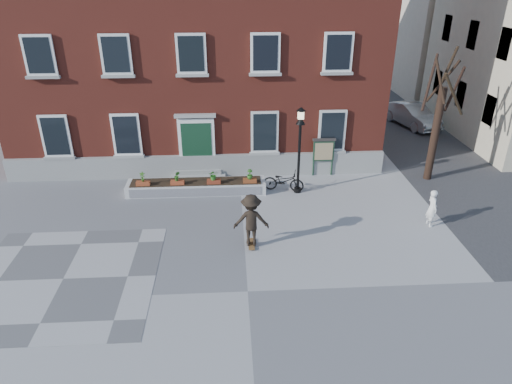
{
  "coord_description": "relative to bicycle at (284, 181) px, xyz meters",
  "views": [
    {
      "loc": [
        -0.43,
        -11.44,
        9.16
      ],
      "look_at": [
        0.5,
        4.0,
        1.5
      ],
      "focal_mm": 32.0,
      "sensor_mm": 36.0,
      "label": 1
    }
  ],
  "objects": [
    {
      "name": "bare_tree",
      "position": [
        7.08,
        0.91,
        2.31
      ],
      "size": [
        1.83,
        1.83,
        6.16
      ],
      "color": "black",
      "rests_on": "ground"
    },
    {
      "name": "parked_car",
      "position": [
        9.22,
        8.93,
        0.23
      ],
      "size": [
        2.73,
        4.57,
        1.42
      ],
      "primitive_type": "imported",
      "rotation": [
        0.0,
        0.0,
        0.3
      ],
      "color": "#B6B9BB",
      "rests_on": "ground"
    },
    {
      "name": "bicycle",
      "position": [
        0.0,
        0.0,
        0.0
      ],
      "size": [
        1.94,
        1.08,
        0.97
      ],
      "primitive_type": "imported",
      "rotation": [
        0.0,
        0.0,
        1.32
      ],
      "color": "black",
      "rests_on": "ground"
    },
    {
      "name": "checker_patch",
      "position": [
        -7.93,
        -6.1,
        -0.48
      ],
      "size": [
        6.0,
        6.0,
        0.01
      ],
      "primitive_type": "cube",
      "color": "#565658",
      "rests_on": "ground"
    },
    {
      "name": "planter_assembly",
      "position": [
        -3.92,
        0.07,
        -0.18
      ],
      "size": [
        6.2,
        1.12,
        1.15
      ],
      "color": "silver",
      "rests_on": "ground"
    },
    {
      "name": "skateboarder",
      "position": [
        -1.69,
        -4.47,
        0.58
      ],
      "size": [
        1.3,
        0.78,
        2.05
      ],
      "color": "brown",
      "rests_on": "ground"
    },
    {
      "name": "side_street",
      "position": [
        16.06,
        12.68,
        6.54
      ],
      "size": [
        15.2,
        36.0,
        14.5
      ],
      "color": "#3D3D40",
      "rests_on": "ground"
    },
    {
      "name": "ground",
      "position": [
        -1.93,
        -7.1,
        -0.48
      ],
      "size": [
        100.0,
        100.0,
        0.0
      ],
      "primitive_type": "plane",
      "color": "gray",
      "rests_on": "ground"
    },
    {
      "name": "lamp_post",
      "position": [
        0.62,
        -0.17,
        2.06
      ],
      "size": [
        0.4,
        0.4,
        3.93
      ],
      "color": "black",
      "rests_on": "ground"
    },
    {
      "name": "brick_building",
      "position": [
        -3.93,
        6.87,
        5.82
      ],
      "size": [
        18.4,
        10.85,
        12.6
      ],
      "color": "maroon",
      "rests_on": "ground"
    },
    {
      "name": "notice_board",
      "position": [
        2.09,
        1.61,
        0.78
      ],
      "size": [
        1.1,
        0.16,
        1.87
      ],
      "color": "#193323",
      "rests_on": "ground"
    },
    {
      "name": "bystander",
      "position": [
        5.4,
        -3.41,
        0.27
      ],
      "size": [
        0.39,
        0.57,
        1.52
      ],
      "primitive_type": "imported",
      "rotation": [
        0.0,
        0.0,
        1.63
      ],
      "color": "white",
      "rests_on": "ground"
    }
  ]
}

